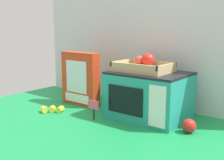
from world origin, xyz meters
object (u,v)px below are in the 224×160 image
Objects in this scene: food_groups_crate at (144,66)px; cookie_set_box at (80,79)px; loose_toy_banana at (52,109)px; price_sign at (93,107)px; toy_microwave at (149,95)px; loose_toy_apple at (189,126)px.

cookie_set_box is at bearing -174.74° from food_groups_crate.
food_groups_crate is 0.56m from loose_toy_banana.
price_sign is 0.27m from loose_toy_banana.
loose_toy_banana is at bearing -149.50° from food_groups_crate.
toy_microwave is 0.29m from price_sign.
loose_toy_banana is at bearing -166.50° from loose_toy_apple.
loose_toy_banana is (-0.01, -0.22, -0.14)m from cookie_set_box.
price_sign is 1.57× the size of loose_toy_apple.
loose_toy_banana is (-0.47, -0.25, -0.10)m from toy_microwave.
toy_microwave is 0.54m from loose_toy_banana.
price_sign is at bearing 10.81° from loose_toy_banana.
food_groups_crate is (-0.04, 0.00, 0.15)m from toy_microwave.
price_sign is (0.25, -0.17, -0.09)m from cookie_set_box.
food_groups_crate is at bearing 5.26° from cookie_set_box.
toy_microwave is at bearing 44.23° from price_sign.
toy_microwave is 6.09× the size of loose_toy_apple.
cookie_set_box is 0.32m from price_sign.
food_groups_crate reaches higher than cookie_set_box.
food_groups_crate is 0.33m from price_sign.
loose_toy_apple is (0.72, -0.04, -0.13)m from cookie_set_box.
toy_microwave is at bearing 163.51° from loose_toy_apple.
cookie_set_box reaches higher than loose_toy_apple.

